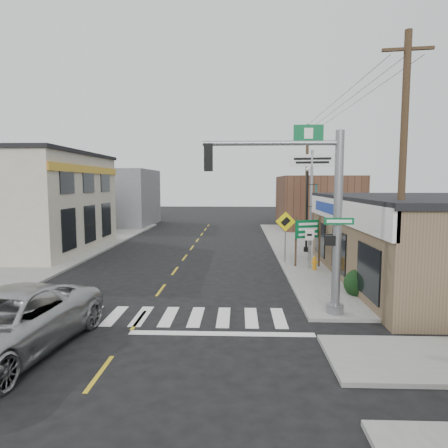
{
  "coord_description": "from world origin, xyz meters",
  "views": [
    {
      "loc": [
        3.55,
        -13.63,
        4.83
      ],
      "look_at": [
        2.79,
        6.31,
        2.8
      ],
      "focal_mm": 32.0,
      "sensor_mm": 36.0,
      "label": 1
    }
  ],
  "objects_px": {
    "utility_pole_near": "(402,170)",
    "utility_pole_far": "(307,180)",
    "guide_sign": "(308,234)",
    "fire_hydrant": "(314,263)",
    "bare_tree": "(356,202)",
    "lamp_post": "(308,203)",
    "traffic_signal_pole": "(315,203)",
    "dance_center_sign": "(312,174)",
    "suv": "(5,324)"
  },
  "relations": [
    {
      "from": "utility_pole_near",
      "to": "utility_pole_far",
      "type": "relative_size",
      "value": 1.03
    },
    {
      "from": "suv",
      "to": "dance_center_sign",
      "type": "xyz_separation_m",
      "value": [
        11.99,
        19.82,
        4.59
      ]
    },
    {
      "from": "guide_sign",
      "to": "utility_pole_far",
      "type": "bearing_deg",
      "value": 58.07
    },
    {
      "from": "traffic_signal_pole",
      "to": "guide_sign",
      "type": "distance_m",
      "value": 8.66
    },
    {
      "from": "lamp_post",
      "to": "suv",
      "type": "bearing_deg",
      "value": -116.68
    },
    {
      "from": "guide_sign",
      "to": "utility_pole_far",
      "type": "xyz_separation_m",
      "value": [
        2.05,
        13.06,
        3.19
      ]
    },
    {
      "from": "dance_center_sign",
      "to": "utility_pole_far",
      "type": "relative_size",
      "value": 0.73
    },
    {
      "from": "dance_center_sign",
      "to": "utility_pole_near",
      "type": "distance_m",
      "value": 15.51
    },
    {
      "from": "suv",
      "to": "utility_pole_far",
      "type": "height_order",
      "value": "utility_pole_far"
    },
    {
      "from": "suv",
      "to": "utility_pole_near",
      "type": "xyz_separation_m",
      "value": [
        12.49,
        4.32,
        4.4
      ]
    },
    {
      "from": "utility_pole_near",
      "to": "guide_sign",
      "type": "bearing_deg",
      "value": 112.36
    },
    {
      "from": "fire_hydrant",
      "to": "bare_tree",
      "type": "bearing_deg",
      "value": -52.49
    },
    {
      "from": "guide_sign",
      "to": "dance_center_sign",
      "type": "xyz_separation_m",
      "value": [
        1.55,
        7.84,
        3.53
      ]
    },
    {
      "from": "suv",
      "to": "fire_hydrant",
      "type": "xyz_separation_m",
      "value": [
        10.66,
        11.01,
        -0.38
      ]
    },
    {
      "from": "dance_center_sign",
      "to": "bare_tree",
      "type": "distance_m",
      "value": 10.95
    },
    {
      "from": "utility_pole_far",
      "to": "guide_sign",
      "type": "bearing_deg",
      "value": -106.58
    },
    {
      "from": "suv",
      "to": "dance_center_sign",
      "type": "distance_m",
      "value": 23.62
    },
    {
      "from": "guide_sign",
      "to": "lamp_post",
      "type": "distance_m",
      "value": 5.22
    },
    {
      "from": "fire_hydrant",
      "to": "lamp_post",
      "type": "height_order",
      "value": "lamp_post"
    },
    {
      "from": "traffic_signal_pole",
      "to": "lamp_post",
      "type": "xyz_separation_m",
      "value": [
        2.01,
        13.22,
        -0.64
      ]
    },
    {
      "from": "suv",
      "to": "utility_pole_near",
      "type": "height_order",
      "value": "utility_pole_near"
    },
    {
      "from": "dance_center_sign",
      "to": "utility_pole_near",
      "type": "bearing_deg",
      "value": -76.7
    },
    {
      "from": "fire_hydrant",
      "to": "utility_pole_far",
      "type": "xyz_separation_m",
      "value": [
        1.83,
        14.03,
        4.63
      ]
    },
    {
      "from": "suv",
      "to": "fire_hydrant",
      "type": "height_order",
      "value": "suv"
    },
    {
      "from": "guide_sign",
      "to": "utility_pole_near",
      "type": "bearing_deg",
      "value": -98.0
    },
    {
      "from": "traffic_signal_pole",
      "to": "fire_hydrant",
      "type": "bearing_deg",
      "value": 79.62
    },
    {
      "from": "bare_tree",
      "to": "utility_pole_near",
      "type": "xyz_separation_m",
      "value": [
        0.27,
        -4.66,
        1.37
      ]
    },
    {
      "from": "guide_sign",
      "to": "dance_center_sign",
      "type": "distance_m",
      "value": 8.74
    },
    {
      "from": "suv",
      "to": "utility_pole_near",
      "type": "bearing_deg",
      "value": 26.32
    },
    {
      "from": "suv",
      "to": "lamp_post",
      "type": "xyz_separation_m",
      "value": [
        11.25,
        16.9,
        2.59
      ]
    },
    {
      "from": "suv",
      "to": "bare_tree",
      "type": "relative_size",
      "value": 1.35
    },
    {
      "from": "suv",
      "to": "traffic_signal_pole",
      "type": "bearing_deg",
      "value": 28.96
    },
    {
      "from": "traffic_signal_pole",
      "to": "fire_hydrant",
      "type": "relative_size",
      "value": 9.1
    },
    {
      "from": "utility_pole_far",
      "to": "bare_tree",
      "type": "bearing_deg",
      "value": -98.62
    },
    {
      "from": "utility_pole_near",
      "to": "utility_pole_far",
      "type": "bearing_deg",
      "value": 97.36
    },
    {
      "from": "fire_hydrant",
      "to": "utility_pole_near",
      "type": "relative_size",
      "value": 0.07
    },
    {
      "from": "suv",
      "to": "guide_sign",
      "type": "distance_m",
      "value": 15.92
    },
    {
      "from": "guide_sign",
      "to": "bare_tree",
      "type": "bearing_deg",
      "value": -82.29
    },
    {
      "from": "suv",
      "to": "utility_pole_far",
      "type": "distance_m",
      "value": 28.3
    },
    {
      "from": "lamp_post",
      "to": "utility_pole_near",
      "type": "bearing_deg",
      "value": -77.42
    },
    {
      "from": "bare_tree",
      "to": "utility_pole_near",
      "type": "bearing_deg",
      "value": -86.63
    },
    {
      "from": "guide_sign",
      "to": "utility_pole_near",
      "type": "distance_m",
      "value": 8.6
    },
    {
      "from": "lamp_post",
      "to": "dance_center_sign",
      "type": "xyz_separation_m",
      "value": [
        0.74,
        2.92,
        2.0
      ]
    },
    {
      "from": "bare_tree",
      "to": "guide_sign",
      "type": "bearing_deg",
      "value": 120.71
    },
    {
      "from": "dance_center_sign",
      "to": "suv",
      "type": "bearing_deg",
      "value": -109.7
    },
    {
      "from": "traffic_signal_pole",
      "to": "utility_pole_far",
      "type": "relative_size",
      "value": 0.69
    },
    {
      "from": "traffic_signal_pole",
      "to": "utility_pole_near",
      "type": "xyz_separation_m",
      "value": [
        3.25,
        0.64,
        1.17
      ]
    },
    {
      "from": "traffic_signal_pole",
      "to": "utility_pole_far",
      "type": "bearing_deg",
      "value": 81.95
    },
    {
      "from": "guide_sign",
      "to": "utility_pole_near",
      "type": "xyz_separation_m",
      "value": [
        2.05,
        -7.66,
        3.33
      ]
    },
    {
      "from": "bare_tree",
      "to": "utility_pole_far",
      "type": "relative_size",
      "value": 0.49
    }
  ]
}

